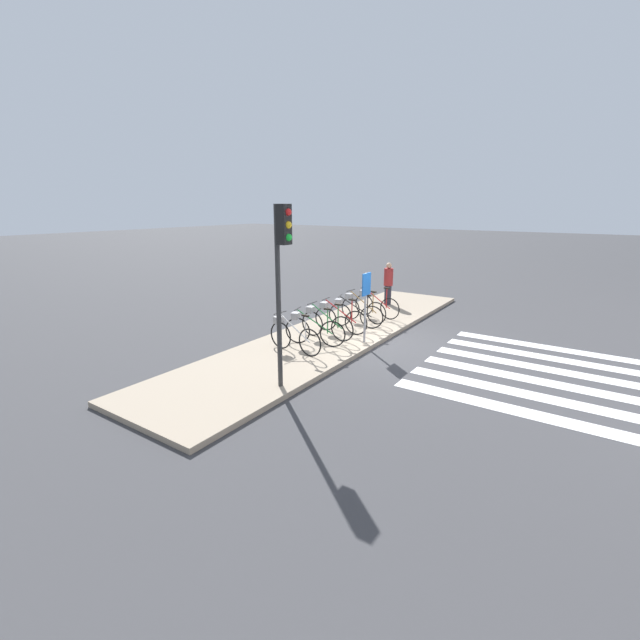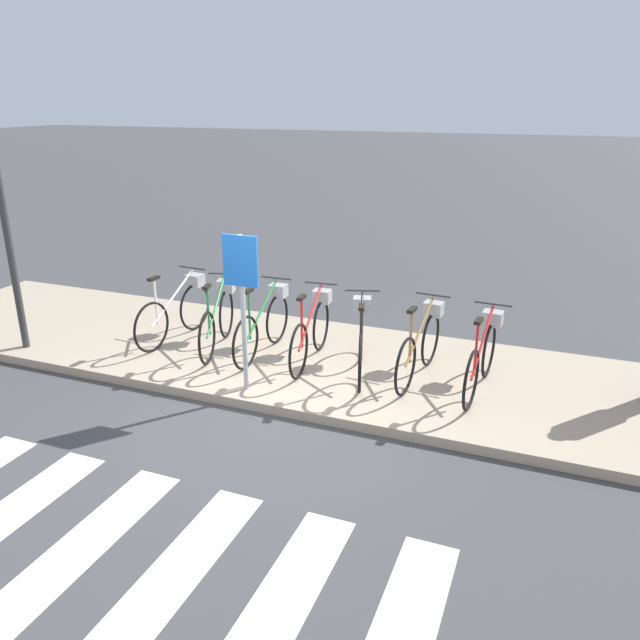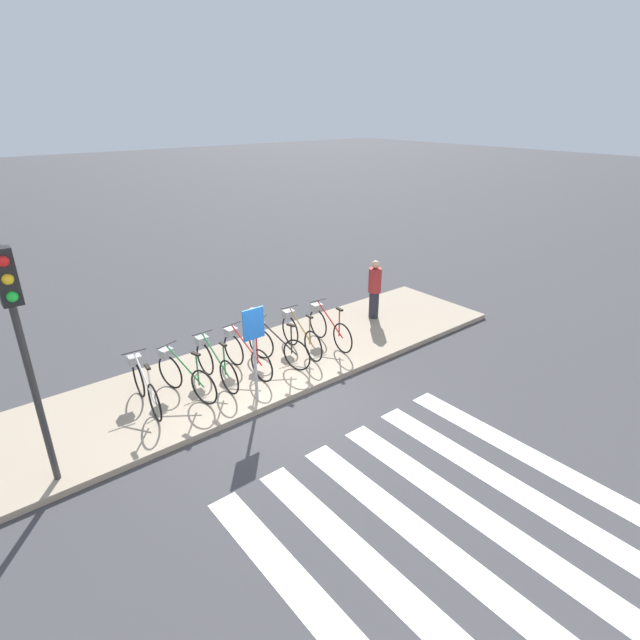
% 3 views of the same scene
% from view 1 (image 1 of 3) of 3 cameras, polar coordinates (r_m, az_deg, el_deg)
% --- Properties ---
extents(ground_plane, '(120.00, 120.00, 0.00)m').
position_cam_1_polar(ground_plane, '(12.18, 8.15, -3.16)').
color(ground_plane, '#38383A').
extents(sidewalk, '(13.44, 2.95, 0.12)m').
position_cam_1_polar(sidewalk, '(12.84, 2.23, -1.79)').
color(sidewalk, gray).
rests_on(sidewalk, ground_plane).
extents(road_crosswalk, '(4.95, 8.00, 0.01)m').
position_cam_1_polar(road_crosswalk, '(11.14, 34.80, -7.57)').
color(road_crosswalk, silver).
rests_on(road_crosswalk, ground_plane).
extents(parked_bicycle_0, '(0.46, 1.71, 1.05)m').
position_cam_1_polar(parked_bicycle_0, '(10.96, -3.74, -1.96)').
color(parked_bicycle_0, black).
rests_on(parked_bicycle_0, sidewalk).
extents(parked_bicycle_1, '(0.59, 1.67, 1.05)m').
position_cam_1_polar(parked_bicycle_1, '(11.48, -1.12, -1.14)').
color(parked_bicycle_1, black).
rests_on(parked_bicycle_1, sidewalk).
extents(parked_bicycle_2, '(0.46, 1.72, 1.05)m').
position_cam_1_polar(parked_bicycle_2, '(12.07, 0.57, -0.33)').
color(parked_bicycle_2, black).
rests_on(parked_bicycle_2, sidewalk).
extents(parked_bicycle_3, '(0.46, 1.71, 1.05)m').
position_cam_1_polar(parked_bicycle_3, '(12.65, 2.40, 0.37)').
color(parked_bicycle_3, black).
rests_on(parked_bicycle_3, sidewalk).
extents(parked_bicycle_4, '(0.64, 1.65, 1.05)m').
position_cam_1_polar(parked_bicycle_4, '(13.20, 4.40, 0.97)').
color(parked_bicycle_4, black).
rests_on(parked_bicycle_4, sidewalk).
extents(parked_bicycle_5, '(0.46, 1.71, 1.05)m').
position_cam_1_polar(parked_bicycle_5, '(13.90, 5.47, 1.67)').
color(parked_bicycle_5, black).
rests_on(parked_bicycle_5, sidewalk).
extents(parked_bicycle_6, '(0.46, 1.71, 1.05)m').
position_cam_1_polar(parked_bicycle_6, '(14.53, 7.28, 2.20)').
color(parked_bicycle_6, black).
rests_on(parked_bicycle_6, sidewalk).
extents(pedestrian, '(0.34, 0.34, 1.59)m').
position_cam_1_polar(pedestrian, '(16.39, 9.09, 4.92)').
color(pedestrian, '#23232D').
rests_on(pedestrian, sidewalk).
extents(traffic_light, '(0.24, 0.40, 3.68)m').
position_cam_1_polar(traffic_light, '(8.33, -5.12, 8.00)').
color(traffic_light, '#2D2D2D').
rests_on(traffic_light, sidewalk).
extents(sign_post, '(0.44, 0.07, 1.92)m').
position_cam_1_polar(sign_post, '(11.55, 6.13, 3.26)').
color(sign_post, '#99999E').
rests_on(sign_post, sidewalk).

